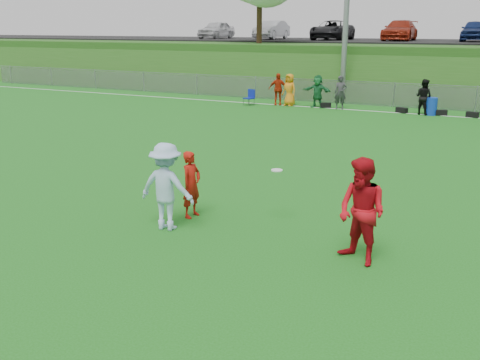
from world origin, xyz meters
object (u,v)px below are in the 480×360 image
Objects in this scene: player_blue at (166,187)px; frisbee at (277,170)px; recycling_bin at (431,106)px; player_red_left at (191,184)px; player_red_center at (362,212)px.

frisbee is at bearing -150.26° from player_blue.
frisbee reaches higher than recycling_bin.
player_blue is at bearing -178.29° from player_red_left.
player_blue is 2.21× the size of recycling_bin.
player_red_left reaches higher than frisbee.
player_red_left is 0.81× the size of player_blue.
player_red_left reaches higher than recycling_bin.
player_blue is at bearing -145.68° from frisbee.
player_red_center is at bearing -30.21° from frisbee.
frisbee is 16.89m from recycling_bin.
player_red_center reaches higher than frisbee.
player_red_center is 18.09m from recycling_bin.
player_red_left is 1.79× the size of recycling_bin.
player_red_center is at bearing -87.08° from recycling_bin.
player_red_center is 1.05× the size of player_blue.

